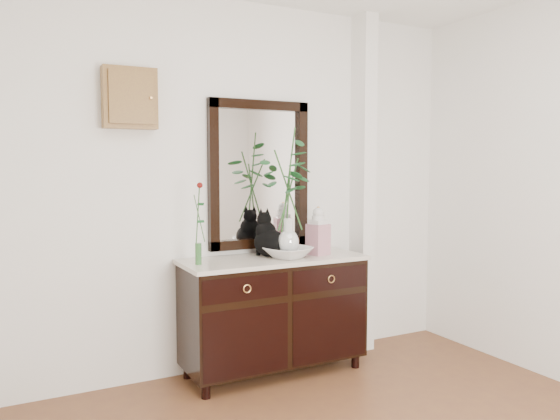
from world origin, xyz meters
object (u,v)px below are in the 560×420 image
sideboard (274,309)px  ginger_jar (318,230)px  cat (270,234)px  lotus_bowl (288,252)px

sideboard → ginger_jar: (0.35, -0.03, 0.56)m
cat → lotus_bowl: cat is taller
sideboard → cat: (-0.00, 0.06, 0.54)m
sideboard → ginger_jar: ginger_jar is taller
sideboard → lotus_bowl: size_ratio=4.12×
lotus_bowl → ginger_jar: ginger_jar is taller
lotus_bowl → sideboard: bearing=142.4°
cat → lotus_bowl: (0.09, -0.13, -0.12)m
cat → lotus_bowl: size_ratio=1.02×
sideboard → cat: 0.54m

